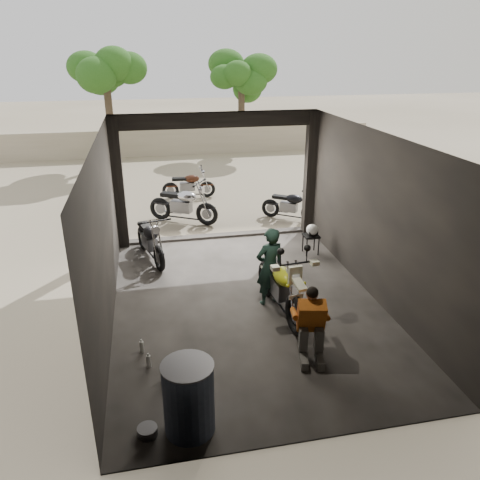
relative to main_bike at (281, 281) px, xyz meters
name	(u,v)px	position (x,y,z in m)	size (l,w,h in m)	color
ground	(247,304)	(-0.54, 0.42, -0.64)	(80.00, 80.00, 0.00)	#7A6D56
garage	(241,232)	(-0.54, 0.97, 0.63)	(7.00, 7.13, 3.20)	#2D2B28
boundary_wall	(182,141)	(-0.54, 14.42, -0.04)	(18.00, 0.30, 1.20)	gray
tree_left	(104,64)	(-3.54, 12.92, 3.34)	(2.20, 2.20, 5.60)	#382B1E
tree_right	(241,73)	(2.26, 14.42, 2.91)	(2.20, 2.20, 5.00)	#382B1E
main_bike	(281,281)	(0.00, 0.00, 0.00)	(0.79, 1.93, 1.29)	#E5E8C4
left_bike	(150,237)	(-2.29, 2.88, -0.08)	(0.69, 1.67, 1.13)	black
outside_bike_a	(183,202)	(-1.32, 5.25, -0.03)	(0.75, 1.82, 1.23)	black
outside_bike_b	(189,183)	(-0.92, 7.57, -0.14)	(0.62, 1.50, 1.02)	#3B1B0E
outside_bike_c	(290,203)	(1.70, 4.84, -0.14)	(0.62, 1.50, 1.02)	black
rider	(270,267)	(-0.11, 0.35, 0.14)	(0.57, 0.37, 1.56)	black
mechanic	(312,327)	(0.09, -1.44, -0.08)	(0.58, 0.78, 1.13)	#C6641A
stool	(311,238)	(1.46, 2.43, -0.23)	(0.35, 0.35, 0.49)	black
helmet	(312,230)	(1.48, 2.43, -0.02)	(0.28, 0.30, 0.27)	silver
oil_drum	(189,399)	(-1.94, -2.58, -0.14)	(0.65, 0.65, 1.01)	#3B4964
sign_post	(338,171)	(3.03, 4.77, 0.75)	(0.70, 0.08, 2.11)	black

